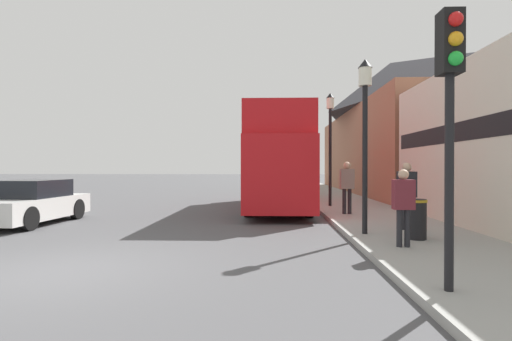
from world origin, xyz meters
The scene contains 13 objects.
ground_plane centered at (0.00, 21.00, 0.00)m, with size 144.00×144.00×0.00m, color #4C4C4F.
sidewalk centered at (7.28, 18.00, 0.07)m, with size 3.35×108.00×0.14m.
brick_terrace_rear centered at (11.95, 21.02, 4.48)m, with size 6.00×21.45×8.97m.
tour_bus centered at (3.98, 10.60, 1.84)m, with size 2.49×9.63×4.03m.
parked_car_ahead_of_bus centered at (4.50, 18.07, 0.70)m, with size 1.90×4.16×1.49m.
parked_car_far_side centered at (-3.93, 5.68, 0.66)m, with size 2.01×4.23×1.40m.
pedestrian_nearest centered at (6.45, 1.69, 1.12)m, with size 0.43×0.23×1.62m.
pedestrian_second centered at (7.31, 4.03, 1.22)m, with size 0.47×0.26×1.79m.
pedestrian_third centered at (6.41, 7.56, 1.26)m, with size 0.49×0.27×1.86m.
traffic_signal centered at (6.07, -1.30, 2.90)m, with size 0.28×0.42×3.77m.
lamp_post_nearest centered at (6.04, 3.32, 3.18)m, with size 0.35×0.35×4.37m.
lamp_post_second centered at (6.26, 10.50, 3.47)m, with size 0.35×0.35×4.85m.
litter_bin centered at (7.06, 2.61, 0.63)m, with size 0.48×0.48×0.93m.
Camera 1 is at (3.65, -6.73, 1.81)m, focal length 28.00 mm.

